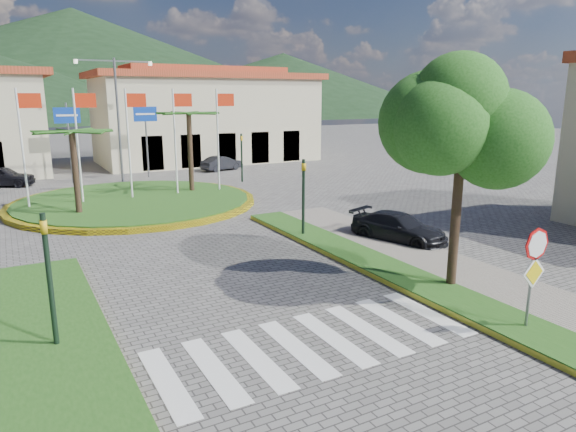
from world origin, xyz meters
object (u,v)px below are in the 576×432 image
deciduous_tree (464,113)px  car_dark_b (222,163)px  stop_sign (534,263)px  car_dark_a (2,176)px  roundabout_island (135,201)px  car_side_right (399,228)px

deciduous_tree → car_dark_b: deciduous_tree is taller
stop_sign → car_dark_a: stop_sign is taller
roundabout_island → deciduous_tree: (5.50, -17.00, 5.01)m
stop_sign → deciduous_tree: 4.59m
roundabout_island → stop_sign: roundabout_island is taller
roundabout_island → deciduous_tree: size_ratio=1.87×
car_dark_b → stop_sign: bearing=155.4°
car_side_right → roundabout_island: bearing=102.8°
roundabout_island → car_dark_b: (8.82, 9.72, 0.38)m
car_side_right → stop_sign: bearing=-127.1°
car_side_right → car_dark_a: bearing=103.3°
deciduous_tree → car_dark_a: 29.39m
roundabout_island → stop_sign: size_ratio=4.79×
car_side_right → car_dark_b: bearing=68.1°
car_dark_b → car_side_right: (-1.33, -22.04, 0.02)m
deciduous_tree → car_dark_b: size_ratio=2.03×
stop_sign → car_dark_b: bearing=82.5°
stop_sign → car_dark_a: size_ratio=0.69×
car_dark_a → car_dark_b: size_ratio=1.15×
car_dark_b → car_side_right: size_ratio=0.85×
roundabout_island → stop_sign: 20.69m
roundabout_island → car_dark_b: size_ratio=3.80×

